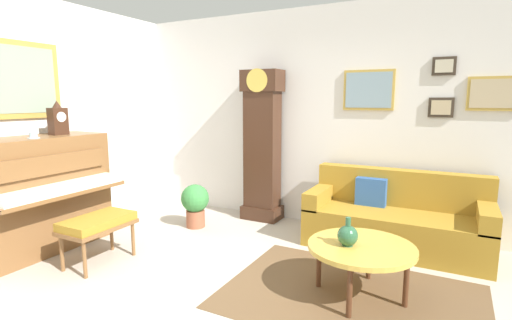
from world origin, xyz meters
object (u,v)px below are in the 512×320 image
green_jug (348,235)px  teacup (33,136)px  piano (39,194)px  couch (395,220)px  grandfather_clock (262,150)px  coffee_table (361,249)px  mantel_clock (58,119)px  potted_plant (195,203)px  piano_bench (98,224)px

green_jug → teacup: bearing=-168.8°
piano → couch: bearing=28.9°
grandfather_clock → coffee_table: grandfather_clock is taller
couch → coffee_table: (-0.10, -1.30, 0.11)m
mantel_clock → potted_plant: (1.03, 1.10, -1.10)m
grandfather_clock → couch: size_ratio=1.07×
coffee_table → mantel_clock: mantel_clock is taller
green_jug → piano_bench: bearing=-168.6°
coffee_table → potted_plant: size_ratio=1.57×
teacup → grandfather_clock: bearing=55.6°
mantel_clock → potted_plant: size_ratio=0.68×
piano → green_jug: (3.22, 0.53, -0.09)m
teacup → potted_plant: bearing=58.8°
teacup → piano: bearing=147.5°
piano_bench → teacup: 1.12m
potted_plant → grandfather_clock: bearing=49.8°
piano_bench → teacup: size_ratio=6.03×
piano_bench → green_jug: (2.38, 0.48, 0.13)m
coffee_table → teacup: teacup is taller
piano_bench → coffee_table: piano_bench is taller
couch → mantel_clock: (-3.42, -1.59, 1.11)m
teacup → mantel_clock: bearing=109.2°
grandfather_clock → couch: grandfather_clock is taller
potted_plant → piano: bearing=-126.5°
piano_bench → green_jug: size_ratio=2.92×
couch → teacup: 3.95m
teacup → coffee_table: bearing=12.0°
grandfather_clock → couch: (1.78, -0.23, -0.65)m
mantel_clock → teacup: (0.13, -0.38, -0.15)m
piano_bench → grandfather_clock: 2.29m
potted_plant → piano_bench: bearing=-98.1°
green_jug → potted_plant: (-2.19, 0.87, -0.22)m
green_jug → potted_plant: green_jug is taller
mantel_clock → green_jug: mantel_clock is taller
piano_bench → mantel_clock: 1.34m
piano → teacup: size_ratio=12.41×
grandfather_clock → coffee_table: (1.69, -1.52, -0.54)m
piano → coffee_table: bearing=10.1°
couch → teacup: size_ratio=16.38×
piano_bench → coffee_table: size_ratio=0.80×
grandfather_clock → teacup: (-1.51, -2.20, 0.31)m
teacup → piano_bench: bearing=10.5°
coffee_table → green_jug: (-0.10, -0.06, 0.12)m
green_jug → grandfather_clock: bearing=134.9°
green_jug → coffee_table: bearing=32.0°
piano → grandfather_clock: (1.64, 2.11, 0.34)m
piano → grandfather_clock: bearing=52.2°
couch → teacup: bearing=-149.0°
piano → potted_plant: size_ratio=2.57×
piano → potted_plant: 1.76m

